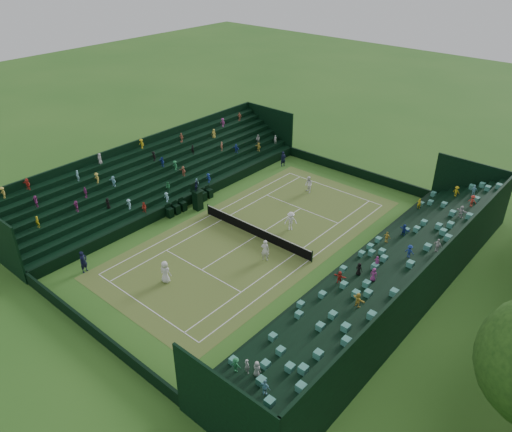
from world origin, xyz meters
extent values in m
plane|color=#2D621F|center=(0.00, 0.00, 0.00)|extent=(160.00, 160.00, 0.00)
cube|color=#427527|center=(0.00, 0.00, 0.01)|extent=(12.97, 26.77, 0.01)
cube|color=black|center=(0.00, 15.88, 0.50)|extent=(17.17, 0.20, 1.00)
cube|color=black|center=(0.00, -15.88, 0.50)|extent=(17.17, 0.20, 1.00)
cube|color=black|center=(8.48, 0.00, 0.50)|extent=(0.20, 31.77, 1.00)
cube|color=black|center=(-8.48, 0.00, 0.50)|extent=(0.20, 31.77, 1.00)
cube|color=black|center=(8.98, 0.00, 0.50)|extent=(0.80, 32.00, 1.00)
cube|color=black|center=(9.79, 0.00, 0.72)|extent=(0.80, 32.00, 1.45)
cube|color=black|center=(10.58, 0.00, 0.95)|extent=(0.80, 32.00, 1.90)
cube|color=black|center=(11.38, 0.00, 1.18)|extent=(0.80, 32.00, 2.35)
cube|color=black|center=(12.18, 0.00, 1.40)|extent=(0.80, 32.00, 2.80)
cube|color=black|center=(12.98, 0.00, 1.62)|extent=(0.80, 32.00, 3.25)
cube|color=black|center=(13.79, 0.00, 1.85)|extent=(0.80, 32.00, 3.70)
cube|color=black|center=(14.59, 0.00, 2.08)|extent=(0.80, 32.00, 4.15)
cube|color=black|center=(15.08, 0.00, 2.45)|extent=(0.20, 32.00, 4.90)
cube|color=black|center=(-8.98, 0.00, 0.50)|extent=(0.80, 32.00, 1.00)
cube|color=black|center=(-9.79, 0.00, 0.72)|extent=(0.80, 32.00, 1.45)
cube|color=black|center=(-10.58, 0.00, 0.95)|extent=(0.80, 32.00, 1.90)
cube|color=black|center=(-11.38, 0.00, 1.18)|extent=(0.80, 32.00, 2.35)
cube|color=black|center=(-12.18, 0.00, 1.40)|extent=(0.80, 32.00, 2.80)
cube|color=black|center=(-12.98, 0.00, 1.62)|extent=(0.80, 32.00, 3.25)
cube|color=black|center=(-13.79, 0.00, 1.85)|extent=(0.80, 32.00, 3.70)
cube|color=black|center=(-14.59, 0.00, 2.08)|extent=(0.80, 32.00, 4.15)
cube|color=black|center=(-15.08, 0.00, 2.45)|extent=(0.20, 32.00, 4.90)
cylinder|color=black|center=(-5.79, 0.00, 0.53)|extent=(0.10, 0.10, 1.06)
cylinder|color=black|center=(5.79, 0.00, 0.53)|extent=(0.10, 0.10, 1.06)
cube|color=black|center=(0.00, 0.00, 0.46)|extent=(11.57, 0.02, 0.86)
cube|color=white|center=(0.00, 0.00, 0.93)|extent=(11.57, 0.04, 0.07)
cube|color=black|center=(-7.19, 0.07, 0.92)|extent=(0.71, 0.71, 1.84)
cube|color=black|center=(-7.19, 0.07, 1.89)|extent=(0.92, 0.92, 0.10)
cube|color=black|center=(-7.55, 0.07, 2.25)|extent=(0.08, 0.92, 0.71)
imported|color=black|center=(-7.19, 0.07, 2.41)|extent=(0.47, 0.54, 0.95)
cube|color=black|center=(-8.05, -2.60, 0.43)|extent=(0.54, 0.54, 0.86)
cube|color=black|center=(-8.32, -2.60, 0.97)|extent=(0.06, 0.54, 0.54)
cube|color=black|center=(-8.05, -1.80, 0.43)|extent=(0.54, 0.54, 0.86)
cube|color=black|center=(-8.32, -1.80, 0.97)|extent=(0.06, 0.54, 0.54)
cube|color=black|center=(-8.05, -1.00, 0.43)|extent=(0.54, 0.54, 0.86)
cube|color=black|center=(-8.32, -1.00, 0.97)|extent=(0.06, 0.54, 0.54)
cube|color=black|center=(-8.05, 0.80, 0.43)|extent=(0.54, 0.54, 0.86)
cube|color=black|center=(-8.32, 0.80, 0.97)|extent=(0.06, 0.54, 0.54)
cube|color=black|center=(-8.05, 1.60, 0.43)|extent=(0.54, 0.54, 0.86)
cube|color=black|center=(-8.32, 1.60, 0.97)|extent=(0.06, 0.54, 0.54)
cube|color=black|center=(-8.05, 2.40, 0.43)|extent=(0.54, 0.54, 0.86)
cube|color=black|center=(-8.32, 2.40, 0.97)|extent=(0.06, 0.54, 0.54)
imported|color=silver|center=(-0.93, -9.11, 0.90)|extent=(1.00, 0.78, 1.80)
imported|color=silver|center=(2.82, -2.18, 0.93)|extent=(0.80, 0.70, 1.86)
imported|color=white|center=(-1.41, 9.57, 0.85)|extent=(1.02, 0.92, 1.70)
imported|color=white|center=(1.54, 2.79, 0.87)|extent=(1.26, 1.23, 1.73)
imported|color=black|center=(-7.20, 12.91, 0.84)|extent=(0.60, 0.72, 1.68)
imported|color=black|center=(-6.59, -12.32, 0.90)|extent=(0.56, 0.74, 1.80)
camera|label=1|loc=(23.43, -27.13, 22.74)|focal=35.00mm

